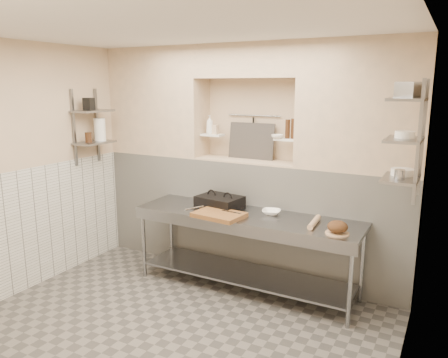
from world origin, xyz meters
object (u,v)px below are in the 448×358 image
Objects in this scene: mixing_bowl at (271,212)px; bread_loaf at (338,227)px; bowl_alcove at (277,136)px; panini_press at (220,202)px; prep_table at (245,237)px; rolling_pin at (314,222)px; cutting_board at (219,215)px; jug_left at (100,130)px; bottle_soap at (210,125)px.

mixing_bowl is 0.88m from bread_loaf.
panini_press is at bearing -144.57° from bowl_alcove.
mixing_bowl reaches higher than prep_table.
panini_press is 1.19m from rolling_pin.
cutting_board is at bearing -136.35° from prep_table.
cutting_board is at bearing -5.68° from jug_left.
mixing_bowl is (0.25, 0.15, 0.28)m from prep_table.
rolling_pin is 2.78× the size of bowl_alcove.
mixing_bowl is at bearing 31.73° from prep_table.
bottle_soap is (-1.02, 0.39, 0.91)m from mixing_bowl.
rolling_pin is at bearing -15.27° from mixing_bowl.
rolling_pin is 1.36× the size of jug_left.
mixing_bowl is at bearing 4.40° from jug_left.
cutting_board is 1.15m from bowl_alcove.
rolling_pin is at bearing -19.06° from bottle_soap.
panini_press reaches higher than prep_table.
prep_table is 1.52m from bottle_soap.
prep_table is at bearing 171.40° from bread_loaf.
bread_loaf is 0.84× the size of bottle_soap.
mixing_bowl is 2.48m from jug_left.
rolling_pin reaches higher than cutting_board.
bowl_alcove reaches higher than bread_loaf.
prep_table is 12.43× the size of mixing_bowl.
prep_table is 1.13m from bread_loaf.
cutting_board is (-0.22, -0.21, 0.28)m from prep_table.
prep_table is 1.22m from bowl_alcove.
bread_loaf is at bearing -8.60° from prep_table.
prep_table is at bearing -35.12° from bottle_soap.
bottle_soap is at bearing 144.88° from prep_table.
jug_left is (-1.86, 0.19, 0.83)m from cutting_board.
prep_table is 13.08× the size of bread_loaf.
cutting_board is 1.03m from rolling_pin.
prep_table is 18.38× the size of bowl_alcove.
mixing_bowl is (0.47, 0.37, 0.00)m from cutting_board.
bread_loaf reaches higher than prep_table.
bottle_soap is 0.82× the size of jug_left.
bottle_soap is (-0.55, 0.76, 0.91)m from cutting_board.
cutting_board is 3.76× the size of bowl_alcove.
mixing_bowl is (0.65, 0.03, -0.04)m from panini_press.
rolling_pin is 1.66× the size of bottle_soap.
panini_press reaches higher than rolling_pin.
prep_table is 4.73× the size of panini_press.
panini_press is at bearing 5.04° from jug_left.
cutting_board reaches higher than prep_table.
bread_loaf is (1.46, -0.28, 0.00)m from panini_press.
bowl_alcove is (0.55, 0.39, 0.77)m from panini_press.
mixing_bowl reaches higher than cutting_board.
panini_press is at bearing -48.59° from bottle_soap.
bread_loaf is at bearing -2.42° from jug_left.
jug_left reaches higher than bread_loaf.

